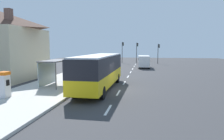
{
  "coord_description": "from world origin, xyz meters",
  "views": [
    {
      "loc": [
        2.52,
        -18.54,
        3.94
      ],
      "look_at": [
        -1.0,
        3.25,
        1.5
      ],
      "focal_mm": 33.33,
      "sensor_mm": 36.0,
      "label": 1
    }
  ],
  "objects": [
    {
      "name": "lane_stripe_seg_3",
      "position": [
        0.25,
        9.0,
        0.01
      ],
      "size": [
        0.16,
        2.2,
        0.01
      ],
      "primitive_type": "cube",
      "color": "silver",
      "rests_on": "ground"
    },
    {
      "name": "bus",
      "position": [
        -1.71,
        0.27,
        1.84
      ],
      "size": [
        2.69,
        11.05,
        3.21
      ],
      "color": "yellow",
      "rests_on": "ground"
    },
    {
      "name": "bus_shelter",
      "position": [
        -6.41,
        0.45,
        2.1
      ],
      "size": [
        1.8,
        4.0,
        2.5
      ],
      "color": "#4C4C51",
      "rests_on": "sidewalk_platform"
    },
    {
      "name": "lane_stripe_seg_6",
      "position": [
        0.25,
        24.0,
        0.01
      ],
      "size": [
        0.16,
        2.2,
        0.01
      ],
      "primitive_type": "cube",
      "color": "silver",
      "rests_on": "ground"
    },
    {
      "name": "lane_stripe_seg_0",
      "position": [
        0.25,
        -6.0,
        0.01
      ],
      "size": [
        0.16,
        2.2,
        0.01
      ],
      "primitive_type": "cube",
      "color": "silver",
      "rests_on": "ground"
    },
    {
      "name": "ground_plane",
      "position": [
        0.0,
        14.0,
        -0.02
      ],
      "size": [
        56.0,
        92.0,
        0.04
      ],
      "primitive_type": "cube",
      "color": "#38383A"
    },
    {
      "name": "lane_stripe_seg_4",
      "position": [
        0.25,
        14.0,
        0.01
      ],
      "size": [
        0.16,
        2.2,
        0.01
      ],
      "primitive_type": "cube",
      "color": "silver",
      "rests_on": "ground"
    },
    {
      "name": "lane_stripe_seg_5",
      "position": [
        0.25,
        19.0,
        0.01
      ],
      "size": [
        0.16,
        2.2,
        0.01
      ],
      "primitive_type": "cube",
      "color": "silver",
      "rests_on": "ground"
    },
    {
      "name": "sidewalk_platform",
      "position": [
        -6.4,
        2.0,
        0.09
      ],
      "size": [
        6.2,
        30.0,
        0.18
      ],
      "primitive_type": "cube",
      "color": "beige",
      "rests_on": "ground"
    },
    {
      "name": "recycling_bin_red",
      "position": [
        -4.2,
        2.79,
        0.66
      ],
      "size": [
        0.52,
        0.52,
        0.95
      ],
      "primitive_type": "cylinder",
      "color": "red",
      "rests_on": "sidewalk_platform"
    },
    {
      "name": "traffic_light_near_side",
      "position": [
        5.5,
        31.8,
        3.13
      ],
      "size": [
        0.49,
        0.28,
        4.68
      ],
      "color": "#2D2D2D",
      "rests_on": "ground"
    },
    {
      "name": "recycling_bin_blue",
      "position": [
        -4.2,
        3.49,
        0.66
      ],
      "size": [
        0.52,
        0.52,
        0.95
      ],
      "primitive_type": "cylinder",
      "color": "blue",
      "rests_on": "sidewalk_platform"
    },
    {
      "name": "sedan_near",
      "position": [
        2.3,
        40.46,
        0.79
      ],
      "size": [
        2.01,
        4.48,
        1.52
      ],
      "color": "black",
      "rests_on": "ground"
    },
    {
      "name": "lane_stripe_seg_7",
      "position": [
        0.25,
        29.0,
        0.01
      ],
      "size": [
        0.16,
        2.2,
        0.01
      ],
      "primitive_type": "cube",
      "color": "silver",
      "rests_on": "ground"
    },
    {
      "name": "traffic_light_median",
      "position": [
        0.4,
        33.4,
        3.33
      ],
      "size": [
        0.49,
        0.28,
        5.01
      ],
      "color": "#2D2D2D",
      "rests_on": "ground"
    },
    {
      "name": "lane_stripe_seg_1",
      "position": [
        0.25,
        -1.0,
        0.01
      ],
      "size": [
        0.16,
        2.2,
        0.01
      ],
      "primitive_type": "cube",
      "color": "silver",
      "rests_on": "ground"
    },
    {
      "name": "white_van",
      "position": [
        2.2,
        21.17,
        1.34
      ],
      "size": [
        2.19,
        5.27,
        2.3
      ],
      "color": "white",
      "rests_on": "ground"
    },
    {
      "name": "traffic_light_far_side",
      "position": [
        -3.1,
        32.6,
        3.44
      ],
      "size": [
        0.49,
        0.28,
        5.18
      ],
      "color": "#2D2D2D",
      "rests_on": "ground"
    },
    {
      "name": "ticket_machine",
      "position": [
        -7.87,
        -4.73,
        1.17
      ],
      "size": [
        0.66,
        0.76,
        1.94
      ],
      "color": "silver",
      "rests_on": "sidewalk_platform"
    },
    {
      "name": "lane_stripe_seg_2",
      "position": [
        0.25,
        4.0,
        0.01
      ],
      "size": [
        0.16,
        2.2,
        0.01
      ],
      "primitive_type": "cube",
      "color": "silver",
      "rests_on": "ground"
    }
  ]
}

